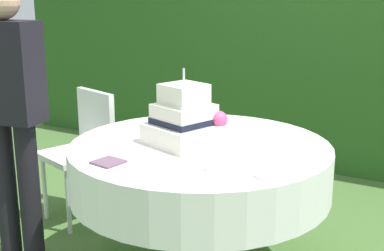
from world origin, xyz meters
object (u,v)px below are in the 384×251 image
object	(u,v)px
wedding_cake	(185,121)
standing_person	(10,107)
serving_plate_far	(269,175)
garden_chair	(85,143)
serving_plate_near	(215,168)
napkin_stack	(108,162)
cake_table	(200,168)

from	to	relation	value
wedding_cake	standing_person	bearing A→B (deg)	-158.43
serving_plate_far	garden_chair	distance (m)	1.68
serving_plate_far	garden_chair	size ratio (longest dim) A/B	0.14
serving_plate_far	standing_person	bearing A→B (deg)	-176.09
serving_plate_near	napkin_stack	world-z (taller)	serving_plate_near
cake_table	serving_plate_far	xyz separation A→B (m)	(0.50, -0.29, 0.14)
cake_table	napkin_stack	size ratio (longest dim) A/B	10.82
serving_plate_far	cake_table	bearing A→B (deg)	150.10
serving_plate_far	garden_chair	xyz separation A→B (m)	(-1.57, 0.58, -0.23)
cake_table	wedding_cake	distance (m)	0.27
garden_chair	standing_person	world-z (taller)	standing_person
serving_plate_near	garden_chair	distance (m)	1.47
napkin_stack	serving_plate_near	bearing A→B (deg)	20.02
wedding_cake	serving_plate_near	world-z (taller)	wedding_cake
serving_plate_near	standing_person	distance (m)	1.25
serving_plate_near	serving_plate_far	bearing A→B (deg)	6.88
wedding_cake	serving_plate_near	xyz separation A→B (m)	(0.33, -0.29, -0.12)
wedding_cake	serving_plate_far	bearing A→B (deg)	-24.06
cake_table	napkin_stack	distance (m)	0.56
cake_table	serving_plate_near	distance (m)	0.43
serving_plate_far	napkin_stack	size ratio (longest dim) A/B	0.95
serving_plate_near	wedding_cake	bearing A→B (deg)	138.80
wedding_cake	serving_plate_far	world-z (taller)	wedding_cake
serving_plate_near	serving_plate_far	size ratio (longest dim) A/B	0.88
wedding_cake	serving_plate_far	size ratio (longest dim) A/B	3.48
serving_plate_near	napkin_stack	xyz separation A→B (m)	(-0.48, -0.17, -0.00)
serving_plate_near	napkin_stack	bearing A→B (deg)	-159.98
cake_table	standing_person	world-z (taller)	standing_person
wedding_cake	standing_person	size ratio (longest dim) A/B	0.27
serving_plate_near	serving_plate_far	world-z (taller)	same
serving_plate_far	wedding_cake	bearing A→B (deg)	155.94
serving_plate_near	standing_person	world-z (taller)	standing_person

